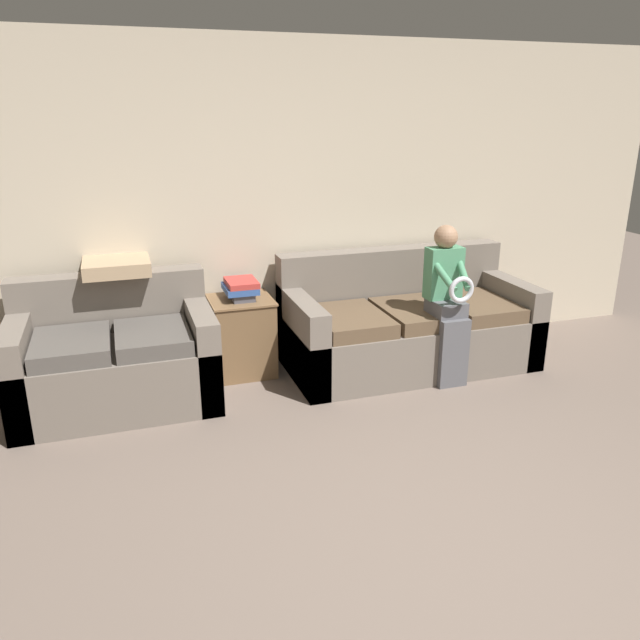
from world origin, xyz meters
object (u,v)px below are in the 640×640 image
child_left_seated (448,297)px  side_shelf (242,335)px  couch_main (406,326)px  book_stack (241,288)px  throw_pillow (117,266)px  couch_side (115,360)px

child_left_seated → side_shelf: size_ratio=1.95×
couch_main → book_stack: bearing=169.7°
couch_main → side_shelf: couch_main is taller
child_left_seated → side_shelf: bearing=156.8°
child_left_seated → throw_pillow: bearing=163.8°
couch_side → side_shelf: couch_side is taller
couch_main → couch_side: bearing=-179.6°
book_stack → side_shelf: bearing=-129.6°
book_stack → throw_pillow: bearing=177.0°
couch_main → book_stack: size_ratio=6.32×
couch_side → book_stack: bearing=14.8°
side_shelf → couch_side: bearing=-165.7°
book_stack → child_left_seated: bearing=-23.7°
side_shelf → book_stack: 0.38m
couch_side → side_shelf: 0.99m
couch_side → couch_main: bearing=0.4°
side_shelf → throw_pillow: size_ratio=1.33×
couch_main → child_left_seated: size_ratio=1.65×
child_left_seated → throw_pillow: child_left_seated is taller
throw_pillow → book_stack: bearing=-3.0°
book_stack → throw_pillow: (-0.90, 0.05, 0.24)m
couch_main → child_left_seated: (0.14, -0.40, 0.35)m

